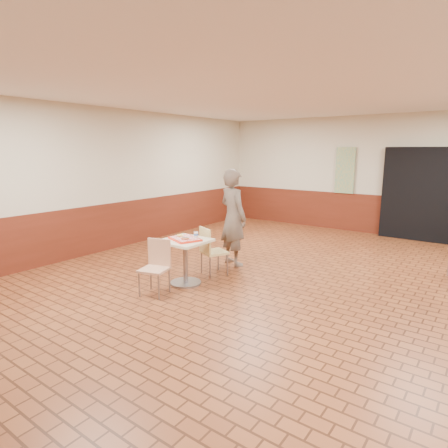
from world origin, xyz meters
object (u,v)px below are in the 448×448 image
Objects in this scene: paper_cup at (196,235)px; long_john_donut at (185,238)px; chair_main_back at (211,249)px; serving_tray at (185,239)px; chair_main_front at (156,264)px; ring_donut at (180,235)px; customer at (233,218)px; main_table at (185,254)px.

long_john_donut is at bearing -104.11° from paper_cup.
chair_main_back is 1.73× the size of serving_tray.
chair_main_back is at bearing 66.69° from chair_main_front.
paper_cup is at bearing 19.69° from ring_donut.
paper_cup is (0.13, 0.12, 0.06)m from serving_tray.
long_john_donut is (0.21, -0.11, 0.00)m from ring_donut.
serving_tray is at bearing 108.34° from customer.
ring_donut reaches higher than serving_tray.
paper_cup reaches higher than chair_main_back.
customer is at bearing -61.49° from chair_main_back.
chair_main_back reaches higher than ring_donut.
main_table is at bearing 108.34° from customer.
long_john_donut is at bearing 55.22° from chair_main_front.
long_john_donut is at bearing 116.67° from chair_main_back.
chair_main_front is at bearing -107.14° from paper_cup.
customer is 3.69× the size of serving_tray.
serving_tray is 0.12m from long_john_donut.
chair_main_back is 0.66m from ring_donut.
serving_tray is at bearing 109.13° from chair_main_back.
main_table is 0.87× the size of chair_main_back.
chair_main_back is 0.85m from customer.
ring_donut is 0.77× the size of long_john_donut.
customer reaches higher than ring_donut.
chair_main_back is (0.06, 0.58, -0.02)m from main_table.
chair_main_front is 0.67m from ring_donut.
customer is at bearing 70.83° from chair_main_front.
customer is 1.20m from paper_cup.
chair_main_front is (-0.08, -0.56, -0.03)m from main_table.
customer is 1.32m from serving_tray.
serving_tray reaches higher than main_table.
chair_main_front reaches higher than long_john_donut.
customer is 16.58× the size of ring_donut.
serving_tray is (-0.01, -1.31, -0.15)m from customer.
ring_donut is (-0.19, -0.55, 0.31)m from chair_main_back.
chair_main_front is 0.79m from paper_cup.
serving_tray is 4.50× the size of ring_donut.
main_table is 0.41× the size of customer.
ring_donut is (-0.05, 0.58, 0.32)m from chair_main_front.
main_table is 0.31m from long_john_donut.
long_john_donut is (0.16, 0.48, 0.32)m from chair_main_front.
paper_cup is (0.26, 0.09, 0.03)m from ring_donut.
long_john_donut is at bearing -45.09° from serving_tray.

